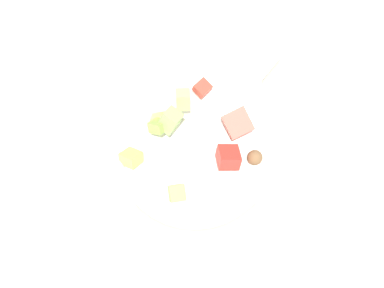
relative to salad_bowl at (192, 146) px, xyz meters
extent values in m
plane|color=silver|center=(0.00, 0.00, -0.05)|extent=(2.40, 2.40, 0.00)
cube|color=tan|center=(0.00, 0.00, -0.05)|extent=(0.48, 0.34, 0.01)
cylinder|color=white|center=(0.00, 0.00, -0.01)|extent=(0.25, 0.25, 0.06)
torus|color=white|center=(0.00, 0.00, 0.02)|extent=(0.27, 0.27, 0.02)
cube|color=beige|center=(0.00, -0.07, 0.05)|extent=(0.06, 0.05, 0.05)
cube|color=red|center=(0.00, 0.07, 0.05)|extent=(0.05, 0.05, 0.04)
cube|color=#BC3828|center=(-0.05, 0.05, 0.05)|extent=(0.06, 0.06, 0.05)
cube|color=#9EC656|center=(0.08, -0.06, 0.03)|extent=(0.03, 0.03, 0.03)
cube|color=#BC3828|center=(-0.08, -0.03, 0.04)|extent=(0.03, 0.03, 0.02)
cube|color=#8CB74C|center=(0.09, 0.03, 0.03)|extent=(0.04, 0.04, 0.03)
cube|color=#A3CC6B|center=(-0.03, -0.04, 0.06)|extent=(0.04, 0.03, 0.03)
cube|color=#93C160|center=(0.01, -0.03, 0.07)|extent=(0.04, 0.03, 0.04)
cube|color=#8CB74C|center=(0.02, -0.04, 0.06)|extent=(0.03, 0.03, 0.03)
sphere|color=brown|center=(-0.02, 0.10, 0.03)|extent=(0.03, 0.03, 0.03)
ellipsoid|color=#B7B7BC|center=(-0.16, 0.02, -0.04)|extent=(0.06, 0.04, 0.01)
cube|color=#B7B7BC|center=(-0.27, 0.03, -0.04)|extent=(0.19, 0.04, 0.01)
camera|label=1|loc=(0.28, 0.18, 0.74)|focal=49.09mm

